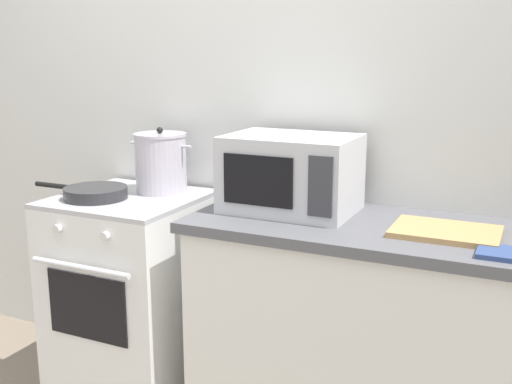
% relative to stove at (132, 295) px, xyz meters
% --- Properties ---
extents(back_wall, '(4.40, 0.10, 2.50)m').
position_rel_stove_xyz_m(back_wall, '(0.65, 0.37, 0.79)').
color(back_wall, silver).
rests_on(back_wall, ground_plane).
extents(lower_cabinet_right, '(1.64, 0.56, 0.88)m').
position_rel_stove_xyz_m(lower_cabinet_right, '(1.25, 0.02, -0.02)').
color(lower_cabinet_right, white).
rests_on(lower_cabinet_right, ground_plane).
extents(countertop_right, '(1.70, 0.60, 0.04)m').
position_rel_stove_xyz_m(countertop_right, '(1.25, 0.02, 0.44)').
color(countertop_right, '#59595E').
rests_on(countertop_right, lower_cabinet_right).
extents(stove, '(0.60, 0.64, 0.92)m').
position_rel_stove_xyz_m(stove, '(0.00, 0.00, 0.00)').
color(stove, white).
rests_on(stove, ground_plane).
extents(stock_pot, '(0.32, 0.23, 0.29)m').
position_rel_stove_xyz_m(stock_pot, '(0.09, 0.14, 0.59)').
color(stock_pot, '#C0B7C4').
rests_on(stock_pot, stove).
extents(frying_pan, '(0.47, 0.27, 0.05)m').
position_rel_stove_xyz_m(frying_pan, '(-0.11, -0.09, 0.48)').
color(frying_pan, '#28282B').
rests_on(frying_pan, stove).
extents(microwave, '(0.50, 0.37, 0.30)m').
position_rel_stove_xyz_m(microwave, '(0.74, 0.08, 0.61)').
color(microwave, silver).
rests_on(microwave, countertop_right).
extents(cutting_board, '(0.36, 0.26, 0.02)m').
position_rel_stove_xyz_m(cutting_board, '(1.34, 0.00, 0.47)').
color(cutting_board, tan).
rests_on(cutting_board, countertop_right).
extents(oven_mitt, '(0.18, 0.14, 0.02)m').
position_rel_stove_xyz_m(oven_mitt, '(1.55, -0.16, 0.47)').
color(oven_mitt, '#33477A').
rests_on(oven_mitt, countertop_right).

